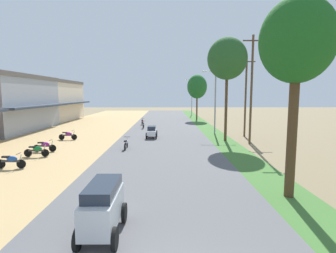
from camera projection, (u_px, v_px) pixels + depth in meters
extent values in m
cube|color=#999EA8|center=(2.00, 105.00, 33.12)|extent=(8.52, 13.86, 6.40)
cube|color=#2D3847|center=(41.00, 106.00, 33.17)|extent=(1.20, 13.86, 0.25)
cube|color=#59514C|center=(0.00, 77.00, 32.71)|extent=(8.72, 14.06, 0.50)
cube|color=beige|center=(50.00, 102.00, 46.95)|extent=(7.73, 12.53, 6.40)
cube|color=#2D3847|center=(76.00, 103.00, 46.99)|extent=(1.20, 12.53, 0.25)
cube|color=#59514C|center=(49.00, 82.00, 46.54)|extent=(7.93, 12.73, 0.50)
cylinder|color=black|center=(21.00, 164.00, 16.30)|extent=(0.56, 0.06, 0.56)
cylinder|color=black|center=(1.00, 164.00, 16.29)|extent=(0.56, 0.06, 0.56)
cube|color=#333338|center=(11.00, 161.00, 16.27)|extent=(1.12, 0.12, 0.12)
ellipsoid|color=#1E4CA5|center=(12.00, 159.00, 16.26)|extent=(0.64, 0.28, 0.32)
cube|color=black|center=(6.00, 157.00, 16.24)|extent=(0.44, 0.20, 0.10)
cylinder|color=#A5A8AD|center=(20.00, 160.00, 16.27)|extent=(0.26, 0.05, 0.68)
cylinder|color=black|center=(19.00, 154.00, 16.22)|extent=(0.04, 0.54, 0.04)
cylinder|color=black|center=(45.00, 153.00, 19.36)|extent=(0.56, 0.06, 0.56)
cylinder|color=black|center=(28.00, 153.00, 19.36)|extent=(0.56, 0.06, 0.56)
cube|color=#333338|center=(36.00, 150.00, 19.34)|extent=(1.12, 0.12, 0.12)
ellipsoid|color=#14722D|center=(37.00, 149.00, 19.32)|extent=(0.64, 0.28, 0.32)
cube|color=black|center=(32.00, 147.00, 19.31)|extent=(0.44, 0.20, 0.10)
cylinder|color=#A5A8AD|center=(44.00, 149.00, 19.33)|extent=(0.26, 0.05, 0.68)
cylinder|color=black|center=(43.00, 144.00, 19.29)|extent=(0.04, 0.54, 0.04)
cylinder|color=black|center=(53.00, 148.00, 21.07)|extent=(0.56, 0.06, 0.56)
cylinder|color=black|center=(37.00, 148.00, 21.07)|extent=(0.56, 0.06, 0.56)
cube|color=#333338|center=(45.00, 146.00, 21.05)|extent=(1.12, 0.12, 0.12)
ellipsoid|color=#8C1E8C|center=(45.00, 144.00, 21.03)|extent=(0.64, 0.28, 0.32)
cube|color=black|center=(41.00, 143.00, 21.02)|extent=(0.44, 0.20, 0.10)
cylinder|color=#A5A8AD|center=(52.00, 145.00, 21.04)|extent=(0.26, 0.05, 0.68)
cylinder|color=black|center=(51.00, 140.00, 21.00)|extent=(0.04, 0.54, 0.04)
cylinder|color=black|center=(74.00, 137.00, 26.60)|extent=(0.56, 0.06, 0.56)
cylinder|color=black|center=(62.00, 137.00, 26.59)|extent=(0.56, 0.06, 0.56)
cube|color=#333338|center=(68.00, 135.00, 26.57)|extent=(1.12, 0.12, 0.12)
ellipsoid|color=#8C1E8C|center=(69.00, 134.00, 26.56)|extent=(0.64, 0.28, 0.32)
cube|color=black|center=(65.00, 133.00, 26.54)|extent=(0.44, 0.20, 0.10)
cylinder|color=#A5A8AD|center=(73.00, 134.00, 26.57)|extent=(0.26, 0.05, 0.68)
cylinder|color=black|center=(73.00, 131.00, 26.52)|extent=(0.04, 0.54, 0.04)
cylinder|color=#4C351E|center=(292.00, 132.00, 11.54)|extent=(0.41, 0.41, 5.71)
ellipsoid|color=#1C581D|center=(297.00, 40.00, 11.08)|extent=(3.07, 3.07, 3.53)
cylinder|color=#4C351E|center=(226.00, 106.00, 25.76)|extent=(0.26, 0.26, 6.72)
ellipsoid|color=#255325|center=(227.00, 59.00, 25.23)|extent=(3.72, 3.72, 3.93)
cylinder|color=#4C351E|center=(197.00, 107.00, 47.42)|extent=(0.26, 0.26, 4.67)
ellipsoid|color=#1F5D25|center=(197.00, 87.00, 47.01)|extent=(3.44, 3.44, 4.14)
cylinder|color=gray|center=(215.00, 102.00, 30.42)|extent=(0.16, 0.16, 7.21)
cylinder|color=gray|center=(210.00, 71.00, 30.01)|extent=(1.40, 0.08, 0.08)
ellipsoid|color=silver|center=(203.00, 72.00, 30.01)|extent=(0.36, 0.20, 0.14)
cylinder|color=gray|center=(222.00, 71.00, 30.02)|extent=(1.40, 0.08, 0.08)
ellipsoid|color=silver|center=(228.00, 72.00, 30.03)|extent=(0.36, 0.20, 0.14)
cylinder|color=gray|center=(192.00, 97.00, 58.39)|extent=(0.16, 0.16, 7.80)
cylinder|color=gray|center=(189.00, 79.00, 57.94)|extent=(1.40, 0.08, 0.08)
ellipsoid|color=silver|center=(186.00, 80.00, 57.94)|extent=(0.36, 0.20, 0.14)
cylinder|color=gray|center=(195.00, 79.00, 57.95)|extent=(1.40, 0.08, 0.08)
ellipsoid|color=silver|center=(199.00, 80.00, 57.96)|extent=(0.36, 0.20, 0.14)
cylinder|color=brown|center=(246.00, 97.00, 28.66)|extent=(0.20, 0.20, 8.44)
cube|color=#473323|center=(247.00, 62.00, 28.22)|extent=(1.80, 0.10, 0.10)
cylinder|color=brown|center=(251.00, 91.00, 24.18)|extent=(0.20, 0.20, 9.73)
cube|color=#473323|center=(253.00, 41.00, 23.66)|extent=(1.80, 0.10, 0.10)
cube|color=#B7BCC1|center=(103.00, 209.00, 8.48)|extent=(0.95, 2.40, 0.95)
cube|color=#232B38|center=(103.00, 188.00, 8.50)|extent=(0.87, 2.00, 0.35)
cylinder|color=black|center=(94.00, 213.00, 9.40)|extent=(0.12, 0.68, 0.68)
cylinder|color=black|center=(124.00, 213.00, 9.40)|extent=(0.12, 0.68, 0.68)
cylinder|color=black|center=(77.00, 239.00, 7.68)|extent=(0.12, 0.68, 0.68)
cylinder|color=black|center=(115.00, 239.00, 7.69)|extent=(0.12, 0.68, 0.68)
cube|color=silver|center=(152.00, 132.00, 27.74)|extent=(0.88, 2.25, 0.44)
cube|color=#232B38|center=(152.00, 128.00, 27.79)|extent=(0.81, 1.30, 0.40)
cylinder|color=black|center=(147.00, 133.00, 28.57)|extent=(0.11, 0.64, 0.64)
cylinder|color=black|center=(157.00, 133.00, 28.58)|extent=(0.11, 0.64, 0.64)
cylinder|color=black|center=(146.00, 136.00, 26.96)|extent=(0.11, 0.64, 0.64)
cylinder|color=black|center=(156.00, 136.00, 26.97)|extent=(0.11, 0.64, 0.64)
cylinder|color=black|center=(127.00, 144.00, 22.65)|extent=(0.06, 0.56, 0.56)
cylinder|color=black|center=(125.00, 147.00, 21.42)|extent=(0.06, 0.56, 0.56)
cube|color=#333338|center=(126.00, 143.00, 22.01)|extent=(0.12, 1.12, 0.12)
ellipsoid|color=silver|center=(126.00, 142.00, 22.08)|extent=(0.28, 0.64, 0.32)
cube|color=black|center=(125.00, 141.00, 21.70)|extent=(0.20, 0.44, 0.10)
cylinder|color=#A5A8AD|center=(127.00, 141.00, 22.56)|extent=(0.05, 0.26, 0.68)
cylinder|color=black|center=(127.00, 137.00, 22.45)|extent=(0.54, 0.04, 0.04)
cylinder|color=black|center=(144.00, 126.00, 35.98)|extent=(0.06, 0.56, 0.56)
cylinder|color=black|center=(143.00, 127.00, 34.75)|extent=(0.06, 0.56, 0.56)
cube|color=#333338|center=(143.00, 125.00, 35.35)|extent=(0.12, 1.12, 0.12)
ellipsoid|color=silver|center=(143.00, 124.00, 35.41)|extent=(0.28, 0.64, 0.32)
cube|color=black|center=(143.00, 123.00, 35.04)|extent=(0.20, 0.44, 0.10)
cylinder|color=#A5A8AD|center=(144.00, 124.00, 35.89)|extent=(0.05, 0.26, 0.68)
cylinder|color=black|center=(144.00, 121.00, 35.79)|extent=(0.54, 0.04, 0.04)
cylinder|color=black|center=(143.00, 122.00, 40.27)|extent=(0.06, 0.56, 0.56)
cylinder|color=black|center=(142.00, 123.00, 39.04)|extent=(0.06, 0.56, 0.56)
cube|color=#333338|center=(142.00, 122.00, 39.63)|extent=(0.12, 1.12, 0.12)
ellipsoid|color=red|center=(142.00, 121.00, 39.69)|extent=(0.28, 0.64, 0.32)
cube|color=black|center=(142.00, 120.00, 39.32)|extent=(0.20, 0.44, 0.10)
cylinder|color=#A5A8AD|center=(143.00, 121.00, 40.17)|extent=(0.05, 0.26, 0.68)
cylinder|color=black|center=(143.00, 118.00, 40.07)|extent=(0.54, 0.04, 0.04)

